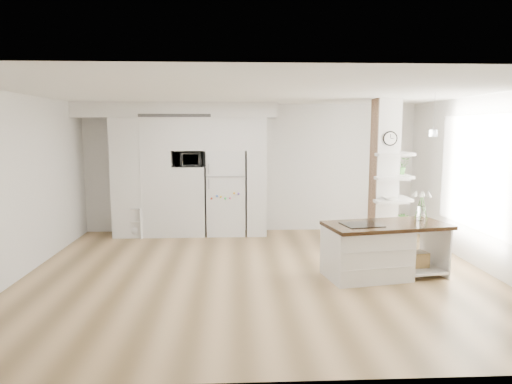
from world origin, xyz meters
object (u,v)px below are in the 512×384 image
kitchen_island (374,249)px  bookshelf (134,224)px  floor_plant_a (379,237)px  refrigerator (226,192)px

kitchen_island → bookshelf: (-4.09, 2.73, -0.15)m
kitchen_island → bookshelf: 4.92m
bookshelf → floor_plant_a: 4.82m
refrigerator → bookshelf: size_ratio=2.83×
kitchen_island → floor_plant_a: size_ratio=3.67×
floor_plant_a → bookshelf: bearing=164.4°
refrigerator → floor_plant_a: 3.20m
kitchen_island → floor_plant_a: (0.55, 1.43, -0.16)m
refrigerator → kitchen_island: size_ratio=0.92×
refrigerator → bookshelf: refrigerator is taller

